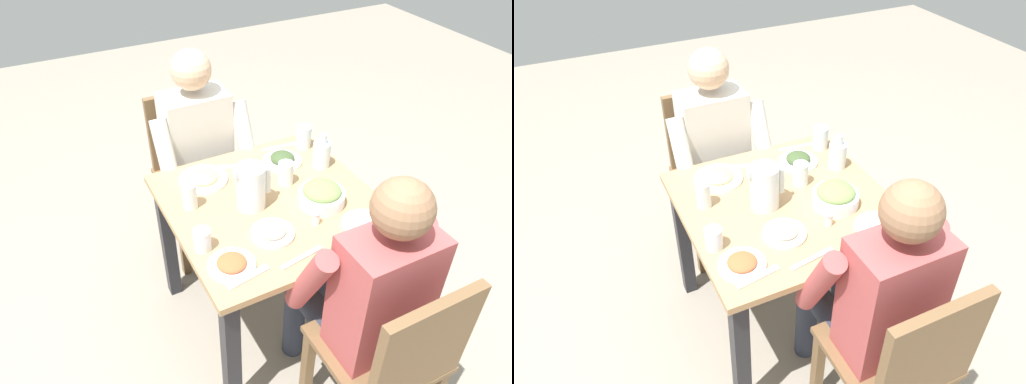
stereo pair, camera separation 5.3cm
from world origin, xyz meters
TOP-DOWN VIEW (x-y plane):
  - ground_plane at (0.00, 0.00)m, footprint 8.00×8.00m
  - dining_table at (0.00, 0.00)m, footprint 0.85×0.85m
  - chair_near at (0.09, -0.72)m, footprint 0.40×0.40m
  - chair_far at (-0.10, 0.72)m, footprint 0.40×0.40m
  - diner_near at (0.09, -0.51)m, footprint 0.48×0.53m
  - diner_far at (-0.10, 0.51)m, footprint 0.48×0.53m
  - water_pitcher at (-0.09, 0.02)m, footprint 0.16×0.12m
  - salad_bowl at (0.18, -0.10)m, footprint 0.19×0.19m
  - plate_fries at (-0.20, 0.27)m, footprint 0.22×0.22m
  - plate_beans at (-0.10, -0.18)m, footprint 0.17×0.17m
  - plate_rice_curry at (-0.31, -0.26)m, footprint 0.17×0.17m
  - plate_dolmas at (0.18, 0.24)m, footprint 0.18×0.18m
  - plate_yoghurt at (0.25, -0.30)m, footprint 0.18×0.18m
  - water_glass_near_left at (-0.32, 0.12)m, footprint 0.06×0.06m
  - water_glass_far_left at (-0.36, -0.13)m, footprint 0.07×0.07m
  - water_glass_center at (0.12, 0.09)m, footprint 0.07×0.07m
  - water_glass_far_right at (0.34, 0.31)m, footprint 0.07×0.07m
  - oil_carafe at (0.33, 0.14)m, footprint 0.08×0.08m
  - salt_shaker at (0.09, -0.20)m, footprint 0.03×0.03m
  - fork_near at (-0.28, -0.34)m, footprint 0.17×0.05m
  - knife_near at (0.24, 0.36)m, footprint 0.19×0.04m
  - fork_far at (-0.04, 0.31)m, footprint 0.17×0.09m
  - knife_far at (-0.06, -0.34)m, footprint 0.19×0.05m

SIDE VIEW (x-z plane):
  - ground_plane at x=0.00m, z-range 0.00..0.00m
  - chair_near at x=0.09m, z-range 0.06..0.96m
  - chair_far at x=-0.10m, z-range 0.06..0.96m
  - dining_table at x=0.00m, z-range 0.23..0.96m
  - diner_near at x=0.09m, z-range 0.06..1.26m
  - diner_far at x=-0.10m, z-range 0.06..1.26m
  - fork_near at x=-0.28m, z-range 0.73..0.74m
  - knife_near at x=0.24m, z-range 0.73..0.74m
  - fork_far at x=-0.04m, z-range 0.73..0.74m
  - knife_far at x=-0.06m, z-range 0.73..0.74m
  - plate_rice_curry at x=-0.31m, z-range 0.72..0.76m
  - plate_fries at x=-0.20m, z-range 0.72..0.76m
  - plate_yoghurt at x=0.25m, z-range 0.72..0.76m
  - plate_beans at x=-0.10m, z-range 0.72..0.76m
  - plate_dolmas at x=0.18m, z-range 0.72..0.77m
  - salt_shaker at x=0.09m, z-range 0.73..0.78m
  - salad_bowl at x=0.18m, z-range 0.73..0.82m
  - water_glass_far_left at x=-0.36m, z-range 0.73..0.82m
  - water_glass_center at x=0.12m, z-range 0.73..0.83m
  - water_glass_near_left at x=-0.32m, z-range 0.73..0.84m
  - water_glass_far_right at x=0.34m, z-range 0.73..0.84m
  - oil_carafe at x=0.33m, z-range 0.70..0.87m
  - water_pitcher at x=-0.09m, z-range 0.73..0.92m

